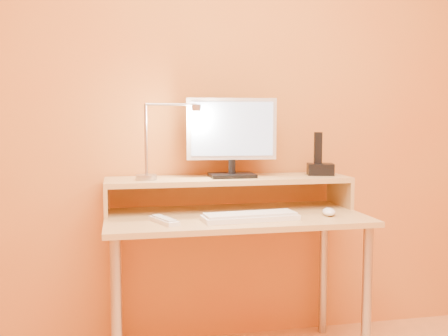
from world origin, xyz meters
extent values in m
cube|color=#C78339|center=(0.00, 1.50, 1.25)|extent=(3.00, 0.04, 2.50)
cylinder|color=#A5A5AE|center=(-0.55, 0.93, 0.35)|extent=(0.04, 0.04, 0.69)
cylinder|color=#A5A5AE|center=(0.55, 0.93, 0.35)|extent=(0.04, 0.04, 0.69)
cylinder|color=#A5A5AE|center=(-0.55, 1.43, 0.35)|extent=(0.04, 0.04, 0.69)
cylinder|color=#A5A5AE|center=(0.55, 1.43, 0.35)|extent=(0.04, 0.04, 0.69)
cube|color=tan|center=(0.00, 1.18, 0.71)|extent=(1.20, 0.60, 0.02)
cube|color=tan|center=(-0.59, 1.33, 0.79)|extent=(0.02, 0.30, 0.14)
cube|color=tan|center=(0.59, 1.33, 0.79)|extent=(0.02, 0.30, 0.14)
cube|color=tan|center=(0.00, 1.33, 0.87)|extent=(1.20, 0.30, 0.02)
cube|color=black|center=(0.02, 1.33, 0.89)|extent=(0.22, 0.16, 0.02)
cylinder|color=black|center=(0.02, 1.33, 0.93)|extent=(0.04, 0.04, 0.07)
cube|color=silver|center=(0.02, 1.34, 1.12)|extent=(0.44, 0.07, 0.30)
cube|color=black|center=(0.02, 1.36, 1.12)|extent=(0.40, 0.05, 0.26)
cube|color=#94B5E5|center=(0.02, 1.32, 1.12)|extent=(0.40, 0.04, 0.26)
cylinder|color=#A5A5AE|center=(-0.40, 1.30, 0.89)|extent=(0.10, 0.10, 0.02)
cylinder|color=#A5A5AE|center=(-0.40, 1.30, 1.07)|extent=(0.01, 0.01, 0.33)
cylinder|color=#A5A5AE|center=(-0.28, 1.30, 1.24)|extent=(0.24, 0.01, 0.01)
cylinder|color=#A5A5AE|center=(-0.16, 1.30, 1.22)|extent=(0.04, 0.04, 0.03)
cylinder|color=#FFEAC6|center=(-0.16, 1.30, 1.20)|extent=(0.03, 0.03, 0.00)
cube|color=black|center=(0.48, 1.33, 0.91)|extent=(0.15, 0.13, 0.06)
cube|color=black|center=(0.47, 1.33, 1.02)|extent=(0.05, 0.03, 0.16)
cube|color=#2F76FC|center=(0.53, 1.28, 0.91)|extent=(0.01, 0.00, 0.04)
cube|color=white|center=(0.04, 1.05, 0.73)|extent=(0.44, 0.17, 0.02)
ellipsoid|color=white|center=(0.42, 1.07, 0.74)|extent=(0.09, 0.12, 0.04)
cube|color=white|center=(-0.34, 1.06, 0.73)|extent=(0.12, 0.20, 0.02)
camera|label=1|loc=(-0.53, -1.13, 1.17)|focal=41.11mm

